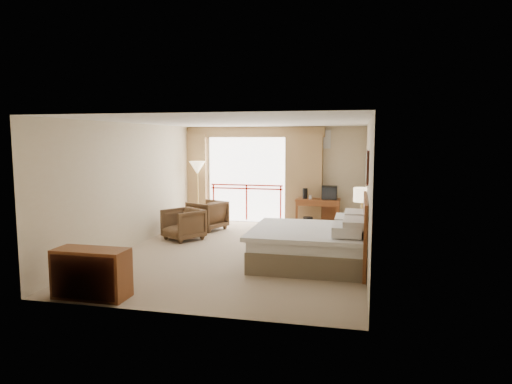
% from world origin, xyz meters
% --- Properties ---
extents(floor, '(7.00, 7.00, 0.00)m').
position_xyz_m(floor, '(0.00, 0.00, 0.00)').
color(floor, gray).
rests_on(floor, ground).
extents(ceiling, '(7.00, 7.00, 0.00)m').
position_xyz_m(ceiling, '(0.00, 0.00, 2.70)').
color(ceiling, white).
rests_on(ceiling, wall_back).
extents(wall_back, '(5.00, 0.00, 5.00)m').
position_xyz_m(wall_back, '(0.00, 3.50, 1.35)').
color(wall_back, '#C3B08C').
rests_on(wall_back, ground).
extents(wall_front, '(5.00, 0.00, 5.00)m').
position_xyz_m(wall_front, '(0.00, -3.50, 1.35)').
color(wall_front, '#C3B08C').
rests_on(wall_front, ground).
extents(wall_left, '(0.00, 7.00, 7.00)m').
position_xyz_m(wall_left, '(-2.50, 0.00, 1.35)').
color(wall_left, '#C3B08C').
rests_on(wall_left, ground).
extents(wall_right, '(0.00, 7.00, 7.00)m').
position_xyz_m(wall_right, '(2.50, 0.00, 1.35)').
color(wall_right, '#C3B08C').
rests_on(wall_right, ground).
extents(balcony_door, '(2.40, 0.00, 2.40)m').
position_xyz_m(balcony_door, '(-0.80, 3.48, 1.20)').
color(balcony_door, white).
rests_on(balcony_door, wall_back).
extents(balcony_railing, '(2.09, 0.03, 1.02)m').
position_xyz_m(balcony_railing, '(-0.80, 3.46, 0.81)').
color(balcony_railing, '#B01E0F').
rests_on(balcony_railing, wall_back).
extents(curtain_left, '(1.00, 0.26, 2.50)m').
position_xyz_m(curtain_left, '(-2.45, 3.35, 1.25)').
color(curtain_left, olive).
rests_on(curtain_left, wall_back).
extents(curtain_right, '(1.00, 0.26, 2.50)m').
position_xyz_m(curtain_right, '(0.85, 3.35, 1.25)').
color(curtain_right, olive).
rests_on(curtain_right, wall_back).
extents(valance, '(4.40, 0.22, 0.28)m').
position_xyz_m(valance, '(-0.80, 3.38, 2.55)').
color(valance, olive).
rests_on(valance, wall_back).
extents(hvac_vent, '(0.50, 0.04, 0.50)m').
position_xyz_m(hvac_vent, '(1.30, 3.47, 2.35)').
color(hvac_vent, silver).
rests_on(hvac_vent, wall_back).
extents(bed, '(2.13, 2.06, 0.97)m').
position_xyz_m(bed, '(1.50, -0.60, 0.38)').
color(bed, brown).
rests_on(bed, floor).
extents(headboard, '(0.06, 2.10, 1.30)m').
position_xyz_m(headboard, '(2.46, -0.60, 0.65)').
color(headboard, '#5C2D18').
rests_on(headboard, wall_right).
extents(framed_art, '(0.04, 0.72, 0.60)m').
position_xyz_m(framed_art, '(2.47, -0.60, 1.85)').
color(framed_art, black).
rests_on(framed_art, wall_right).
extents(nightstand, '(0.45, 0.54, 0.65)m').
position_xyz_m(nightstand, '(2.40, 0.88, 0.32)').
color(nightstand, '#5C2D18').
rests_on(nightstand, floor).
extents(table_lamp, '(0.37, 0.37, 0.65)m').
position_xyz_m(table_lamp, '(2.40, 0.93, 1.15)').
color(table_lamp, tan).
rests_on(table_lamp, nightstand).
extents(phone, '(0.22, 0.19, 0.09)m').
position_xyz_m(phone, '(2.35, 0.73, 0.69)').
color(phone, black).
rests_on(phone, nightstand).
extents(desk, '(1.17, 0.56, 0.76)m').
position_xyz_m(desk, '(1.27, 3.10, 0.59)').
color(desk, '#5C2D18').
rests_on(desk, floor).
extents(tv, '(0.40, 0.31, 0.36)m').
position_xyz_m(tv, '(1.57, 3.04, 0.94)').
color(tv, black).
rests_on(tv, desk).
extents(coffee_maker, '(0.17, 0.17, 0.28)m').
position_xyz_m(coffee_maker, '(0.92, 3.05, 0.90)').
color(coffee_maker, black).
rests_on(coffee_maker, desk).
extents(cup, '(0.07, 0.07, 0.10)m').
position_xyz_m(cup, '(1.07, 3.00, 0.81)').
color(cup, white).
rests_on(cup, desk).
extents(wastebasket, '(0.27, 0.27, 0.32)m').
position_xyz_m(wastebasket, '(1.04, 2.73, 0.16)').
color(wastebasket, black).
rests_on(wastebasket, floor).
extents(armchair_far, '(1.10, 1.09, 0.76)m').
position_xyz_m(armchair_far, '(-1.51, 2.08, 0.00)').
color(armchair_far, '#402B19').
rests_on(armchair_far, floor).
extents(armchair_near, '(1.10, 1.11, 0.73)m').
position_xyz_m(armchair_near, '(-1.67, 0.81, 0.00)').
color(armchair_near, '#402B19').
rests_on(armchair_near, floor).
extents(side_table, '(0.54, 0.54, 0.59)m').
position_xyz_m(side_table, '(-1.99, 1.52, 0.40)').
color(side_table, black).
rests_on(side_table, floor).
extents(book, '(0.23, 0.27, 0.02)m').
position_xyz_m(book, '(-1.99, 1.52, 0.59)').
color(book, white).
rests_on(book, side_table).
extents(floor_lamp, '(0.44, 0.44, 1.74)m').
position_xyz_m(floor_lamp, '(-2.07, 2.91, 1.50)').
color(floor_lamp, tan).
rests_on(floor_lamp, floor).
extents(dresser, '(1.11, 0.47, 0.74)m').
position_xyz_m(dresser, '(-1.52, -3.19, 0.37)').
color(dresser, '#5C2D18').
rests_on(dresser, floor).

